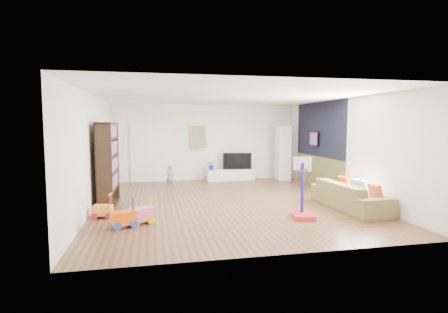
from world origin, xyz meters
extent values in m
cube|color=brown|center=(0.00, 0.00, 0.00)|extent=(6.50, 7.50, 0.00)
cube|color=white|center=(0.00, 0.00, 2.70)|extent=(6.50, 7.50, 0.00)
cube|color=silver|center=(0.00, 3.75, 1.35)|extent=(6.50, 0.00, 2.70)
cube|color=white|center=(0.00, -3.75, 1.35)|extent=(6.50, 0.00, 2.70)
cube|color=silver|center=(-3.25, 0.00, 1.35)|extent=(0.00, 7.50, 2.70)
cube|color=white|center=(3.25, 0.00, 1.35)|extent=(0.00, 7.50, 2.70)
cube|color=black|center=(3.23, 1.40, 1.85)|extent=(0.01, 3.20, 1.70)
cube|color=brown|center=(3.23, 1.40, 0.50)|extent=(0.01, 3.20, 1.00)
cube|color=white|center=(-1.90, 3.71, 1.05)|extent=(1.45, 0.06, 2.10)
cube|color=gold|center=(-0.25, 3.71, 1.55)|extent=(0.62, 0.06, 0.92)
cube|color=#7F3F8C|center=(3.17, 1.60, 1.55)|extent=(0.04, 0.56, 0.46)
cube|color=silver|center=(0.86, 3.45, 0.20)|extent=(1.75, 0.51, 0.40)
cube|color=silver|center=(2.74, 3.16, 0.98)|extent=(0.46, 0.46, 1.96)
cube|color=black|center=(-2.94, 0.21, 1.03)|extent=(0.39, 1.41, 2.06)
imported|color=olive|center=(2.71, -1.29, 0.32)|extent=(0.99, 2.24, 0.64)
cube|color=red|center=(1.27, -1.85, 0.66)|extent=(0.56, 0.63, 1.31)
cube|color=#F6AA30|center=(-2.94, -0.95, 0.26)|extent=(0.43, 0.30, 0.52)
cube|color=#F45807|center=(-2.44, -1.79, 0.31)|extent=(0.53, 0.44, 0.61)
cube|color=pink|center=(-2.12, -1.58, 0.31)|extent=(0.53, 0.44, 0.61)
imported|color=slate|center=(-1.36, 2.19, 0.38)|extent=(0.32, 0.26, 0.75)
imported|color=black|center=(1.11, 3.48, 0.70)|extent=(1.03, 0.31, 0.59)
imported|color=#023592|center=(0.17, 3.41, 0.59)|extent=(0.34, 0.30, 0.37)
cube|color=#C45021|center=(2.92, -1.94, 0.51)|extent=(0.14, 0.41, 0.40)
cube|color=silver|center=(2.94, -1.32, 0.51)|extent=(0.22, 0.42, 0.41)
cube|color=#B52B00|center=(2.92, -0.68, 0.51)|extent=(0.13, 0.36, 0.36)
camera|label=1|loc=(-1.87, -8.68, 2.00)|focal=28.00mm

